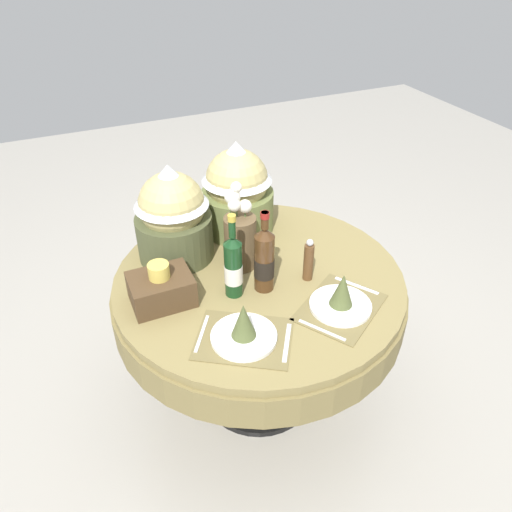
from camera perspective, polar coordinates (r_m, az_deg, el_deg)
The scene contains 11 objects.
ground at distance 2.59m, azimuth 0.28°, elevation -15.17°, with size 8.00×8.00×0.00m, color #9E998E.
dining_table at distance 2.15m, azimuth 0.33°, elevation -4.80°, with size 1.24×1.24×0.73m.
place_setting_left at distance 1.76m, azimuth -1.43°, elevation -8.49°, with size 0.43×0.40×0.16m.
place_setting_right at distance 1.92m, azimuth 9.84°, elevation -4.86°, with size 0.43×0.40×0.16m.
flower_vase at distance 2.05m, azimuth -1.91°, elevation 2.37°, with size 0.14×0.14×0.39m.
wine_bottle_left at distance 1.93m, azimuth 0.97°, elevation -0.42°, with size 0.08×0.08×0.35m.
wine_bottle_centre at distance 1.90m, azimuth -2.64°, elevation -1.15°, with size 0.07×0.07×0.36m.
pepper_mill at distance 2.02m, azimuth 6.10°, elevation -0.55°, with size 0.04×0.04×0.19m.
gift_tub_back_left at distance 2.10m, azimuth -9.66°, elevation 5.19°, with size 0.33×0.33×0.44m.
gift_tub_back_centre at distance 2.27m, azimuth -2.21°, elevation 8.16°, with size 0.34×0.34×0.44m.
woven_basket_side_left at distance 1.94m, azimuth -10.88°, elevation -3.74°, with size 0.24×0.18×0.18m.
Camera 1 is at (-0.68, -1.50, 2.00)m, focal length 34.56 mm.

